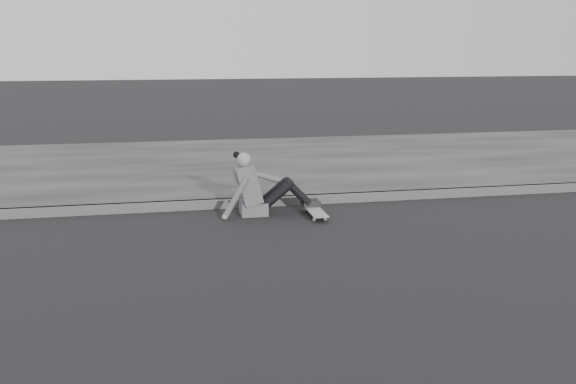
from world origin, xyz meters
name	(u,v)px	position (x,y,z in m)	size (l,w,h in m)	color
ground	(440,254)	(0.00, 0.00, 0.00)	(80.00, 80.00, 0.00)	black
curb	(367,197)	(0.00, 2.58, 0.06)	(24.00, 0.16, 0.12)	#4B4B4B
sidewalk	(318,162)	(0.00, 5.60, 0.06)	(24.00, 6.00, 0.12)	#363636
skateboard	(315,211)	(-0.97, 1.88, 0.07)	(0.20, 0.78, 0.09)	gray
seated_woman	(258,188)	(-1.71, 2.12, 0.36)	(1.38, 0.46, 0.88)	#545456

